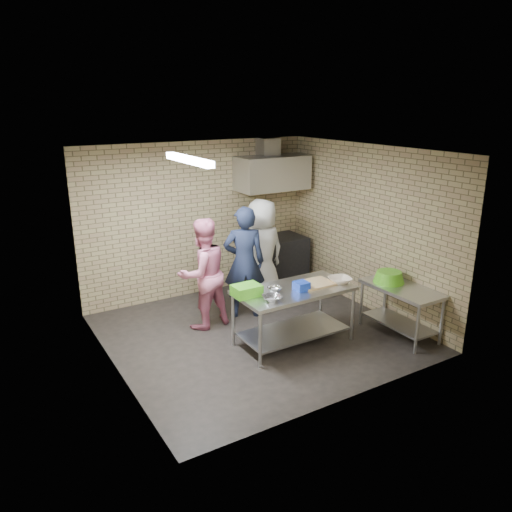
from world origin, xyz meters
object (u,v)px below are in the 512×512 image
(stove, at_px, (273,261))
(man_navy, at_px, (244,262))
(woman_pink, at_px, (203,274))
(woman_white, at_px, (262,252))
(blue_tub, at_px, (301,286))
(green_basin, at_px, (389,277))
(bottle_red, at_px, (269,175))
(prep_table, at_px, (293,316))
(green_crate, at_px, (247,290))
(side_counter, at_px, (400,311))
(bottle_green, at_px, (287,175))

(stove, distance_m, man_navy, 1.59)
(woman_pink, distance_m, woman_white, 1.34)
(blue_tub, relative_size, green_basin, 0.40)
(bottle_red, distance_m, man_navy, 2.06)
(prep_table, bearing_deg, green_crate, 170.27)
(blue_tub, distance_m, woman_white, 1.70)
(man_navy, bearing_deg, stove, -116.62)
(side_counter, xyz_separation_m, blue_tub, (-1.45, 0.49, 0.52))
(woman_pink, xyz_separation_m, woman_white, (1.28, 0.38, 0.05))
(stove, relative_size, blue_tub, 6.49)
(woman_pink, bearing_deg, stove, -160.43)
(green_crate, distance_m, man_navy, 1.22)
(green_basin, bearing_deg, woman_white, 119.04)
(stove, height_order, green_basin, green_basin)
(prep_table, xyz_separation_m, bottle_red, (1.10, 2.40, 1.61))
(green_basin, height_order, bottle_green, bottle_green)
(side_counter, bearing_deg, green_crate, 162.08)
(green_crate, height_order, blue_tub, green_crate)
(side_counter, bearing_deg, bottle_green, 90.00)
(side_counter, xyz_separation_m, woman_white, (-1.07, 2.15, 0.52))
(stove, bearing_deg, bottle_green, 28.07)
(stove, bearing_deg, side_counter, -80.71)
(blue_tub, height_order, bottle_red, bottle_red)
(prep_table, xyz_separation_m, green_basin, (1.48, -0.34, 0.42))
(bottle_red, bearing_deg, green_basin, -82.10)
(woman_white, bearing_deg, stove, -140.09)
(prep_table, xyz_separation_m, man_navy, (-0.12, 1.19, 0.49))
(woman_white, bearing_deg, woman_pink, 12.53)
(prep_table, distance_m, green_basin, 1.58)
(green_crate, distance_m, green_basin, 2.23)
(green_basin, bearing_deg, side_counter, -85.43)
(woman_pink, relative_size, woman_white, 0.95)
(side_counter, relative_size, green_basin, 2.61)
(prep_table, bearing_deg, woman_pink, 125.94)
(bottle_red, bearing_deg, woman_white, -128.66)
(prep_table, distance_m, man_navy, 1.29)
(prep_table, xyz_separation_m, woman_white, (0.43, 1.56, 0.48))
(prep_table, height_order, bottle_green, bottle_green)
(stove, relative_size, green_crate, 3.25)
(green_crate, bearing_deg, green_basin, -11.96)
(side_counter, relative_size, blue_tub, 6.49)
(green_crate, distance_m, woman_white, 1.83)
(prep_table, height_order, blue_tub, blue_tub)
(green_crate, bearing_deg, stove, 49.28)
(woman_white, bearing_deg, green_crate, 47.72)
(side_counter, height_order, blue_tub, blue_tub)
(green_crate, bearing_deg, bottle_green, 45.95)
(man_navy, height_order, woman_white, man_navy)
(side_counter, xyz_separation_m, woman_pink, (-2.35, 1.77, 0.48))
(bottle_red, xyz_separation_m, woman_pink, (-1.95, -1.22, -1.18))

